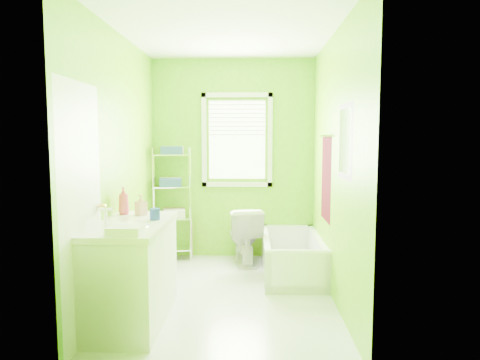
{
  "coord_description": "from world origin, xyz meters",
  "views": [
    {
      "loc": [
        0.27,
        -4.17,
        1.58
      ],
      "look_at": [
        0.13,
        0.25,
        1.14
      ],
      "focal_mm": 32.0,
      "sensor_mm": 36.0,
      "label": 1
    }
  ],
  "objects_px": {
    "bathtub": "(292,261)",
    "toilet": "(244,235)",
    "wire_shelf_unit": "(173,191)",
    "vanity": "(132,269)"
  },
  "relations": [
    {
      "from": "toilet",
      "to": "wire_shelf_unit",
      "type": "xyz_separation_m",
      "value": [
        -0.92,
        0.19,
        0.53
      ]
    },
    {
      "from": "vanity",
      "to": "toilet",
      "type": "bearing_deg",
      "value": 62.2
    },
    {
      "from": "bathtub",
      "to": "toilet",
      "type": "height_order",
      "value": "toilet"
    },
    {
      "from": "bathtub",
      "to": "wire_shelf_unit",
      "type": "height_order",
      "value": "wire_shelf_unit"
    },
    {
      "from": "toilet",
      "to": "vanity",
      "type": "relative_size",
      "value": 0.63
    },
    {
      "from": "wire_shelf_unit",
      "to": "bathtub",
      "type": "bearing_deg",
      "value": -21.57
    },
    {
      "from": "bathtub",
      "to": "vanity",
      "type": "relative_size",
      "value": 1.24
    },
    {
      "from": "bathtub",
      "to": "toilet",
      "type": "distance_m",
      "value": 0.73
    },
    {
      "from": "bathtub",
      "to": "toilet",
      "type": "bearing_deg",
      "value": 144.6
    },
    {
      "from": "bathtub",
      "to": "vanity",
      "type": "distance_m",
      "value": 2.02
    }
  ]
}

